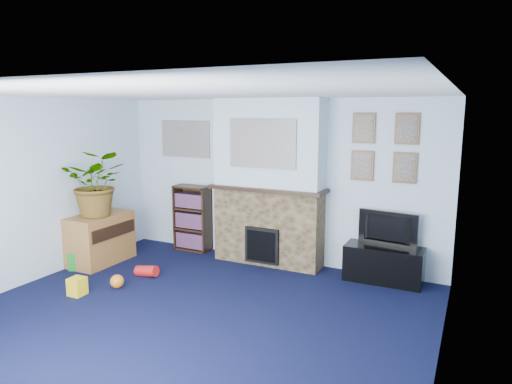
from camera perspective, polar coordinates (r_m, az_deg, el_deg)
The scene contains 25 objects.
floor at distance 5.21m, azimuth -8.20°, elevation -15.31°, with size 5.00×4.50×0.01m, color black.
ceiling at distance 4.71m, azimuth -8.95°, elevation 12.12°, with size 5.00×4.50×0.01m, color white.
wall_back at distance 6.76m, azimuth 2.28°, elevation 1.38°, with size 5.00×0.04×2.40m, color silver.
wall_left at distance 6.55m, azimuth -26.92°, elevation -0.00°, with size 0.04×4.50×2.40m, color silver.
wall_right at distance 4.01m, azimuth 22.58°, elevation -5.53°, with size 0.04×4.50×2.40m, color silver.
chimney_breast at distance 6.58m, azimuth 1.57°, elevation 1.00°, with size 1.72×0.50×2.40m.
collage_main at distance 6.32m, azimuth 0.80°, elevation 6.07°, with size 1.00×0.03×0.68m, color gray.
collage_left at distance 7.44m, azimuth -8.80°, elevation 6.57°, with size 0.90×0.03×0.58m, color gray.
portrait_tl at distance 6.26m, azimuth 13.33°, elevation 7.78°, with size 0.30×0.03×0.40m, color brown.
portrait_tr at distance 6.16m, azimuth 18.37°, elevation 7.51°, with size 0.30×0.03×0.40m, color brown.
portrait_bl at distance 6.29m, azimuth 13.15°, elevation 3.23°, with size 0.30×0.03×0.40m, color brown.
portrait_br at distance 6.20m, azimuth 18.11°, elevation 2.89°, with size 0.30×0.03×0.40m, color brown.
tv_stand at distance 6.31m, azimuth 15.65°, elevation -8.76°, with size 1.00×0.42×0.47m, color black.
television at distance 6.19m, azimuth 15.90°, elevation -4.55°, with size 0.78×0.10×0.45m, color black.
bookshelf at distance 7.42m, azimuth -7.91°, elevation -3.42°, with size 0.58×0.28×1.05m.
sideboard at distance 7.16m, azimuth -18.85°, elevation -5.63°, with size 0.52×0.93×0.73m, color #996431.
potted_plant at distance 6.91m, azimuth -19.25°, elevation 1.06°, with size 0.86×0.75×0.96m, color #26661E.
mantel_clock at distance 6.57m, azimuth 0.64°, elevation 1.31°, with size 0.11×0.06×0.15m, color gold.
mantel_candle at distance 6.41m, azimuth 3.75°, elevation 1.17°, with size 0.05×0.05×0.17m, color #B2BFC6.
mantel_teddy at distance 6.77m, azimuth -2.80°, elevation 1.53°, with size 0.12×0.12×0.12m, color slate.
mantel_can at distance 6.26m, azimuth 7.52°, elevation 0.70°, with size 0.06×0.06×0.11m, color yellow.
green_crate at distance 7.02m, azimuth -20.86°, elevation -7.85°, with size 0.32×0.25×0.25m, color #198C26.
toy_ball at distance 6.16m, azimuth -16.97°, elevation -10.62°, with size 0.17×0.17×0.17m, color orange.
toy_block at distance 6.10m, azimuth -21.45°, elevation -10.92°, with size 0.18×0.18×0.22m, color yellow.
toy_tube at distance 6.48m, azimuth -13.50°, elevation -9.59°, with size 0.15×0.15×0.32m, color red.
Camera 1 is at (2.68, -3.87, 2.23)m, focal length 32.00 mm.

